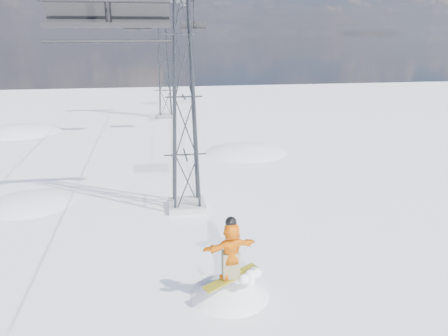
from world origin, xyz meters
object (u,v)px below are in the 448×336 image
Objects in this scene: lift_tower_near at (184,98)px; lift_chair_near at (108,11)px; lift_tower_far at (164,63)px; snowboarder_jump at (229,335)px.

lift_tower_near reaches higher than lift_chair_near.
lift_tower_far is 4.16× the size of lift_chair_near.
lift_chair_near is (-2.95, -3.81, 10.26)m from snowboarder_jump.
lift_tower_near is 10.51m from snowboarder_jump.
lift_tower_far reaches higher than snowboarder_jump.
lift_tower_far reaches higher than lift_chair_near.
snowboarder_jump is (0.75, -32.73, -7.07)m from lift_tower_far.
lift_chair_near is (-2.20, -11.55, 3.18)m from lift_tower_near.
lift_chair_near reaches higher than snowboarder_jump.
lift_tower_far is 33.50m from snowboarder_jump.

